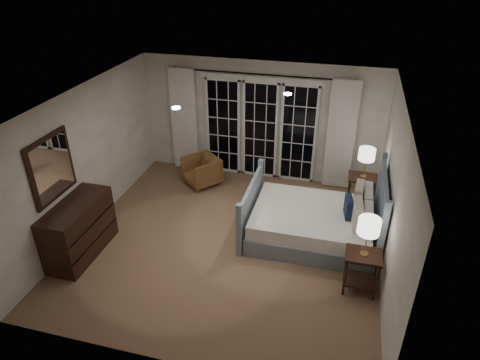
% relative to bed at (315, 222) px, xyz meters
% --- Properties ---
extents(floor, '(5.00, 5.00, 0.00)m').
position_rel_bed_xyz_m(floor, '(-1.42, -0.48, -0.32)').
color(floor, '#866648').
rests_on(floor, ground).
extents(ceiling, '(5.00, 5.00, 0.00)m').
position_rel_bed_xyz_m(ceiling, '(-1.42, -0.48, 2.18)').
color(ceiling, white).
rests_on(ceiling, wall_back).
extents(wall_left, '(0.02, 5.00, 2.50)m').
position_rel_bed_xyz_m(wall_left, '(-3.92, -0.48, 0.93)').
color(wall_left, white).
rests_on(wall_left, floor).
extents(wall_right, '(0.02, 5.00, 2.50)m').
position_rel_bed_xyz_m(wall_right, '(1.08, -0.48, 0.93)').
color(wall_right, white).
rests_on(wall_right, floor).
extents(wall_back, '(5.00, 0.02, 2.50)m').
position_rel_bed_xyz_m(wall_back, '(-1.42, 2.02, 0.93)').
color(wall_back, white).
rests_on(wall_back, floor).
extents(wall_front, '(5.00, 0.02, 2.50)m').
position_rel_bed_xyz_m(wall_front, '(-1.42, -2.98, 0.93)').
color(wall_front, white).
rests_on(wall_front, floor).
extents(french_doors, '(2.50, 0.04, 2.20)m').
position_rel_bed_xyz_m(french_doors, '(-1.42, 1.98, 0.76)').
color(french_doors, black).
rests_on(french_doors, wall_back).
extents(curtain_rod, '(3.50, 0.03, 0.03)m').
position_rel_bed_xyz_m(curtain_rod, '(-1.42, 1.92, 1.93)').
color(curtain_rod, black).
rests_on(curtain_rod, wall_back).
extents(curtain_left, '(0.55, 0.10, 2.25)m').
position_rel_bed_xyz_m(curtain_left, '(-3.07, 1.90, 0.83)').
color(curtain_left, silver).
rests_on(curtain_left, curtain_rod).
extents(curtain_right, '(0.55, 0.10, 2.25)m').
position_rel_bed_xyz_m(curtain_right, '(0.23, 1.90, 0.83)').
color(curtain_right, silver).
rests_on(curtain_right, curtain_rod).
extents(downlight_a, '(0.12, 0.12, 0.01)m').
position_rel_bed_xyz_m(downlight_a, '(-0.62, 0.12, 2.17)').
color(downlight_a, white).
rests_on(downlight_a, ceiling).
extents(downlight_b, '(0.12, 0.12, 0.01)m').
position_rel_bed_xyz_m(downlight_b, '(-2.02, -0.88, 2.17)').
color(downlight_b, white).
rests_on(downlight_b, ceiling).
extents(bed, '(2.20, 1.58, 1.28)m').
position_rel_bed_xyz_m(bed, '(0.00, 0.00, 0.00)').
color(bed, gray).
rests_on(bed, floor).
extents(nightstand_left, '(0.51, 0.41, 0.66)m').
position_rel_bed_xyz_m(nightstand_left, '(0.77, -1.11, 0.11)').
color(nightstand_left, black).
rests_on(nightstand_left, floor).
extents(nightstand_right, '(0.53, 0.43, 0.69)m').
position_rel_bed_xyz_m(nightstand_right, '(0.73, 1.15, 0.13)').
color(nightstand_right, black).
rests_on(nightstand_right, floor).
extents(lamp_left, '(0.31, 0.31, 0.60)m').
position_rel_bed_xyz_m(lamp_left, '(0.77, -1.11, 0.81)').
color(lamp_left, tan).
rests_on(lamp_left, nightstand_left).
extents(lamp_right, '(0.30, 0.30, 0.57)m').
position_rel_bed_xyz_m(lamp_right, '(0.73, 1.15, 0.83)').
color(lamp_right, tan).
rests_on(lamp_right, nightstand_right).
extents(armchair, '(0.93, 0.93, 0.61)m').
position_rel_bed_xyz_m(armchair, '(-2.50, 1.30, -0.02)').
color(armchair, brown).
rests_on(armchair, floor).
extents(dresser, '(0.56, 1.32, 0.94)m').
position_rel_bed_xyz_m(dresser, '(-3.65, -1.38, 0.14)').
color(dresser, black).
rests_on(dresser, floor).
extents(mirror, '(0.05, 0.85, 1.00)m').
position_rel_bed_xyz_m(mirror, '(-3.88, -1.38, 1.23)').
color(mirror, black).
rests_on(mirror, wall_left).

